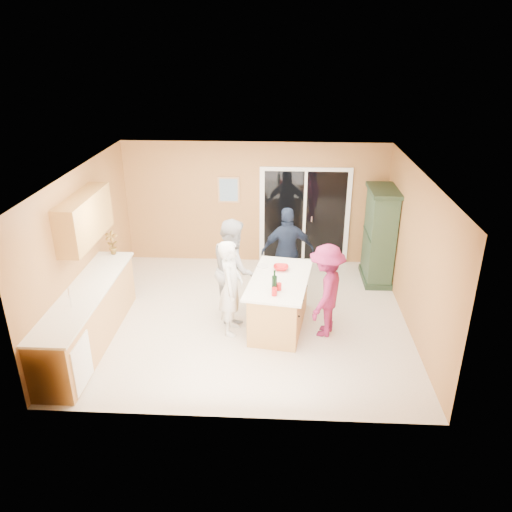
{
  "coord_description": "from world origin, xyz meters",
  "views": [
    {
      "loc": [
        0.56,
        -7.55,
        4.53
      ],
      "look_at": [
        0.15,
        0.1,
        1.15
      ],
      "focal_mm": 35.0,
      "sensor_mm": 36.0,
      "label": 1
    }
  ],
  "objects_px": {
    "woman_white": "(231,288)",
    "green_hutch": "(379,237)",
    "woman_navy": "(288,251)",
    "woman_magenta": "(326,291)",
    "kitchen_island": "(279,304)",
    "woman_grey": "(233,269)"
  },
  "relations": [
    {
      "from": "green_hutch",
      "to": "woman_navy",
      "type": "relative_size",
      "value": 1.12
    },
    {
      "from": "kitchen_island",
      "to": "woman_navy",
      "type": "xyz_separation_m",
      "value": [
        0.14,
        1.24,
        0.43
      ]
    },
    {
      "from": "woman_white",
      "to": "green_hutch",
      "type": "bearing_deg",
      "value": -49.79
    },
    {
      "from": "green_hutch",
      "to": "woman_navy",
      "type": "xyz_separation_m",
      "value": [
        -1.8,
        -0.63,
        -0.08
      ]
    },
    {
      "from": "kitchen_island",
      "to": "woman_magenta",
      "type": "xyz_separation_m",
      "value": [
        0.75,
        -0.19,
        0.37
      ]
    },
    {
      "from": "woman_grey",
      "to": "woman_navy",
      "type": "height_order",
      "value": "woman_grey"
    },
    {
      "from": "woman_grey",
      "to": "woman_white",
      "type": "bearing_deg",
      "value": 168.31
    },
    {
      "from": "kitchen_island",
      "to": "woman_magenta",
      "type": "bearing_deg",
      "value": -5.32
    },
    {
      "from": "kitchen_island",
      "to": "woman_grey",
      "type": "relative_size",
      "value": 1.02
    },
    {
      "from": "green_hutch",
      "to": "woman_magenta",
      "type": "xyz_separation_m",
      "value": [
        -1.19,
        -2.06,
        -0.14
      ]
    },
    {
      "from": "woman_navy",
      "to": "green_hutch",
      "type": "bearing_deg",
      "value": -169.06
    },
    {
      "from": "woman_navy",
      "to": "woman_magenta",
      "type": "relative_size",
      "value": 1.08
    },
    {
      "from": "kitchen_island",
      "to": "woman_navy",
      "type": "bearing_deg",
      "value": 92.42
    },
    {
      "from": "kitchen_island",
      "to": "woman_navy",
      "type": "distance_m",
      "value": 1.32
    },
    {
      "from": "green_hutch",
      "to": "woman_white",
      "type": "xyz_separation_m",
      "value": [
        -2.72,
        -2.09,
        -0.12
      ]
    },
    {
      "from": "green_hutch",
      "to": "woman_white",
      "type": "distance_m",
      "value": 3.43
    },
    {
      "from": "woman_white",
      "to": "woman_navy",
      "type": "bearing_deg",
      "value": -29.61
    },
    {
      "from": "kitchen_island",
      "to": "woman_white",
      "type": "bearing_deg",
      "value": -155.97
    },
    {
      "from": "kitchen_island",
      "to": "green_hutch",
      "type": "xyz_separation_m",
      "value": [
        1.93,
        1.87,
        0.51
      ]
    },
    {
      "from": "green_hutch",
      "to": "woman_white",
      "type": "relative_size",
      "value": 1.17
    },
    {
      "from": "woman_white",
      "to": "woman_navy",
      "type": "relative_size",
      "value": 0.96
    },
    {
      "from": "woman_navy",
      "to": "kitchen_island",
      "type": "bearing_deg",
      "value": 75.27
    }
  ]
}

